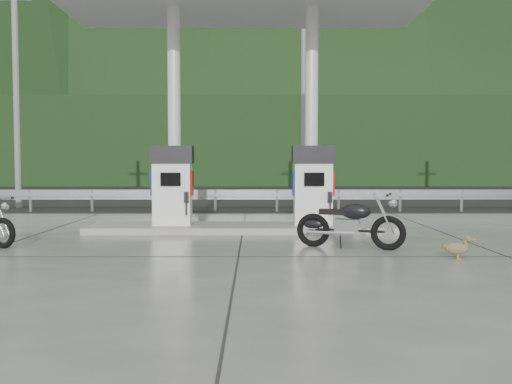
{
  "coord_description": "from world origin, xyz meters",
  "views": [
    {
      "loc": [
        0.27,
        -10.44,
        1.6
      ],
      "look_at": [
        0.3,
        1.0,
        1.0
      ],
      "focal_mm": 40.0,
      "sensor_mm": 36.0,
      "label": 1
    }
  ],
  "objects_px": {
    "gas_pump_left": "(172,185)",
    "duck": "(457,249)",
    "gas_pump_right": "(313,185)",
    "motorcycle_right": "(350,224)"
  },
  "relations": [
    {
      "from": "motorcycle_right",
      "to": "gas_pump_left",
      "type": "bearing_deg",
      "value": 164.29
    },
    {
      "from": "motorcycle_right",
      "to": "duck",
      "type": "relative_size",
      "value": 4.06
    },
    {
      "from": "gas_pump_left",
      "to": "duck",
      "type": "distance_m",
      "value": 6.43
    },
    {
      "from": "gas_pump_left",
      "to": "gas_pump_right",
      "type": "bearing_deg",
      "value": 0.0
    },
    {
      "from": "gas_pump_left",
      "to": "gas_pump_right",
      "type": "distance_m",
      "value": 3.2
    },
    {
      "from": "motorcycle_right",
      "to": "duck",
      "type": "distance_m",
      "value": 1.96
    },
    {
      "from": "gas_pump_right",
      "to": "duck",
      "type": "distance_m",
      "value": 4.3
    },
    {
      "from": "gas_pump_left",
      "to": "duck",
      "type": "height_order",
      "value": "gas_pump_left"
    },
    {
      "from": "gas_pump_right",
      "to": "gas_pump_left",
      "type": "bearing_deg",
      "value": 180.0
    },
    {
      "from": "gas_pump_left",
      "to": "duck",
      "type": "bearing_deg",
      "value": -35.75
    }
  ]
}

